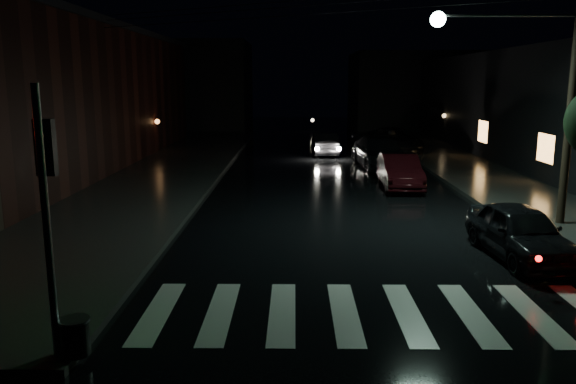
{
  "coord_description": "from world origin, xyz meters",
  "views": [
    {
      "loc": [
        1.43,
        -9.63,
        4.37
      ],
      "look_at": [
        1.26,
        4.38,
        1.6
      ],
      "focal_mm": 35.0,
      "sensor_mm": 36.0,
      "label": 1
    }
  ],
  "objects_px": {
    "parked_car_a": "(520,232)",
    "parked_car_b": "(400,171)",
    "oncoming_car": "(325,144)",
    "parked_car_d": "(394,140)",
    "parked_car_c": "(379,152)"
  },
  "relations": [
    {
      "from": "parked_car_a",
      "to": "parked_car_c",
      "type": "distance_m",
      "value": 15.23
    },
    {
      "from": "parked_car_c",
      "to": "parked_car_d",
      "type": "xyz_separation_m",
      "value": [
        1.8,
        6.14,
        -0.01
      ]
    },
    {
      "from": "parked_car_a",
      "to": "parked_car_d",
      "type": "height_order",
      "value": "parked_car_d"
    },
    {
      "from": "parked_car_b",
      "to": "parked_car_a",
      "type": "bearing_deg",
      "value": -80.49
    },
    {
      "from": "parked_car_b",
      "to": "parked_car_c",
      "type": "distance_m",
      "value": 5.75
    },
    {
      "from": "parked_car_b",
      "to": "parked_car_d",
      "type": "xyz_separation_m",
      "value": [
        1.8,
        11.89,
        0.07
      ]
    },
    {
      "from": "parked_car_b",
      "to": "oncoming_car",
      "type": "height_order",
      "value": "parked_car_b"
    },
    {
      "from": "parked_car_a",
      "to": "parked_car_d",
      "type": "xyz_separation_m",
      "value": [
        0.52,
        21.31,
        0.09
      ]
    },
    {
      "from": "parked_car_a",
      "to": "oncoming_car",
      "type": "distance_m",
      "value": 20.4
    },
    {
      "from": "parked_car_a",
      "to": "parked_car_b",
      "type": "distance_m",
      "value": 9.51
    },
    {
      "from": "parked_car_b",
      "to": "parked_car_c",
      "type": "height_order",
      "value": "parked_car_c"
    },
    {
      "from": "parked_car_a",
      "to": "parked_car_b",
      "type": "height_order",
      "value": "parked_car_b"
    },
    {
      "from": "parked_car_c",
      "to": "oncoming_car",
      "type": "distance_m",
      "value": 5.5
    },
    {
      "from": "parked_car_c",
      "to": "oncoming_car",
      "type": "xyz_separation_m",
      "value": [
        -2.56,
        4.86,
        -0.11
      ]
    },
    {
      "from": "parked_car_c",
      "to": "parked_car_d",
      "type": "bearing_deg",
      "value": 67.81
    }
  ]
}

